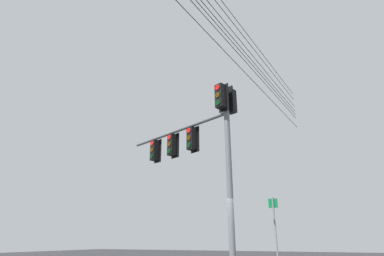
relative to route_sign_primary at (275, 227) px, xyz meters
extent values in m
cylinder|color=slate|center=(3.12, -0.83, 1.44)|extent=(0.20, 0.20, 6.37)
cylinder|color=slate|center=(2.11, -3.37, 3.76)|extent=(2.14, 5.12, 0.14)
cube|color=black|center=(3.40, -0.94, 4.31)|extent=(0.39, 0.39, 0.90)
cube|color=black|center=(3.24, -0.88, 4.31)|extent=(0.20, 0.42, 1.04)
cylinder|color=red|center=(3.55, -1.01, 4.61)|extent=(0.10, 0.20, 0.20)
cylinder|color=#3C2703|center=(3.55, -1.01, 4.31)|extent=(0.10, 0.20, 0.20)
cylinder|color=black|center=(3.55, -1.01, 4.01)|extent=(0.10, 0.20, 0.20)
cube|color=black|center=(2.84, -0.72, 4.31)|extent=(0.39, 0.39, 0.90)
cube|color=black|center=(3.00, -0.79, 4.31)|extent=(0.20, 0.42, 1.04)
cylinder|color=red|center=(2.69, -0.66, 4.61)|extent=(0.10, 0.20, 0.20)
cylinder|color=#3C2703|center=(2.69, -0.66, 4.31)|extent=(0.10, 0.20, 0.20)
cylinder|color=black|center=(2.69, -0.66, 4.01)|extent=(0.10, 0.20, 0.20)
cube|color=black|center=(2.47, -2.47, 3.21)|extent=(0.39, 0.39, 0.90)
cube|color=black|center=(2.31, -2.41, 3.21)|extent=(0.21, 0.42, 1.04)
cylinder|color=red|center=(2.62, -2.54, 3.51)|extent=(0.11, 0.20, 0.20)
cylinder|color=#3C2703|center=(2.62, -2.54, 3.21)|extent=(0.11, 0.20, 0.20)
cylinder|color=black|center=(2.62, -2.54, 2.91)|extent=(0.11, 0.20, 0.20)
cube|color=black|center=(2.04, -3.56, 3.21)|extent=(0.39, 0.39, 0.90)
cube|color=black|center=(1.88, -3.49, 3.21)|extent=(0.21, 0.42, 1.04)
cylinder|color=red|center=(2.19, -3.62, 3.51)|extent=(0.11, 0.20, 0.20)
cylinder|color=#3C2703|center=(2.19, -3.62, 3.21)|extent=(0.11, 0.20, 0.20)
cylinder|color=black|center=(2.19, -3.62, 2.91)|extent=(0.11, 0.20, 0.20)
cube|color=black|center=(1.61, -4.64, 3.21)|extent=(0.39, 0.39, 0.90)
cube|color=black|center=(1.46, -4.57, 3.21)|extent=(0.20, 0.42, 1.04)
cylinder|color=red|center=(1.77, -4.70, 3.51)|extent=(0.10, 0.20, 0.20)
cylinder|color=#3C2703|center=(1.77, -4.70, 3.21)|extent=(0.10, 0.20, 0.20)
cylinder|color=black|center=(1.77, -4.70, 2.91)|extent=(0.10, 0.20, 0.20)
cylinder|color=slate|center=(0.01, 0.00, -0.31)|extent=(0.07, 0.07, 2.87)
cube|color=#0C7238|center=(-0.03, 0.00, 0.90)|extent=(0.03, 0.36, 0.36)
cube|color=white|center=(-0.04, 0.00, 0.90)|extent=(0.01, 0.30, 0.30)
cylinder|color=black|center=(2.28, -0.69, 6.40)|extent=(18.48, 3.15, 0.08)
cylinder|color=black|center=(2.28, -0.69, 7.03)|extent=(18.48, 3.15, 0.08)
cylinder|color=black|center=(2.28, -0.69, 7.28)|extent=(18.48, 3.15, 0.08)
cylinder|color=black|center=(2.28, -0.69, 7.54)|extent=(18.48, 3.15, 0.08)
cylinder|color=black|center=(2.28, -0.69, 7.89)|extent=(18.48, 3.15, 0.08)
cylinder|color=black|center=(2.28, -0.69, 8.40)|extent=(18.48, 3.15, 0.08)
cylinder|color=black|center=(2.28, -0.69, 8.82)|extent=(18.48, 3.15, 0.08)
camera|label=1|loc=(12.70, 2.03, -0.51)|focal=28.32mm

